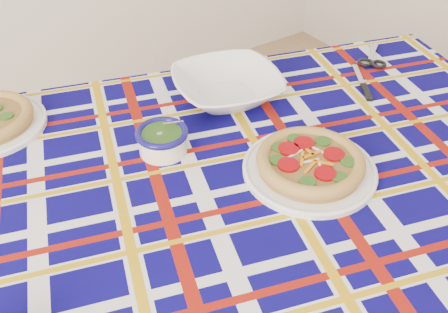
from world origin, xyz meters
TOP-DOWN VIEW (x-y plane):
  - dining_table at (0.27, 0.36)m, footprint 1.77×1.38m
  - tablecloth at (0.27, 0.36)m, footprint 1.81×1.42m
  - main_focaccia_plate at (0.41, 0.27)m, footprint 0.41×0.41m
  - pesto_bowl at (0.18, 0.52)m, footprint 0.16×0.16m
  - serving_bowl at (0.44, 0.63)m, footprint 0.34×0.34m
  - table_knife at (0.81, 0.51)m, footprint 0.13×0.19m
  - kitchen_scissors at (0.95, 0.58)m, footprint 0.20×0.19m

SIDE VIEW (x-z plane):
  - dining_table at x=0.27m, z-range 0.29..1.02m
  - tablecloth at x=0.27m, z-range 0.63..0.74m
  - table_knife at x=0.81m, z-range 0.74..0.74m
  - kitchen_scissors at x=0.95m, z-range 0.74..0.75m
  - main_focaccia_plate at x=0.41m, z-range 0.74..0.79m
  - serving_bowl at x=0.44m, z-range 0.74..0.80m
  - pesto_bowl at x=0.18m, z-range 0.74..0.81m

